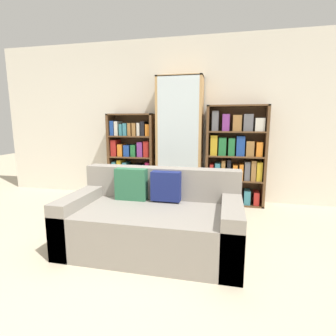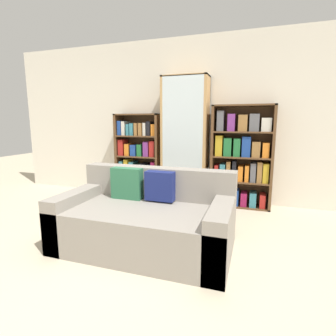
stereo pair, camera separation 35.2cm
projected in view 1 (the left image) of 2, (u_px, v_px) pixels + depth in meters
ground_plane at (118, 275)px, 2.31m from camera, size 16.00×16.00×0.00m
wall_back at (174, 121)px, 4.51m from camera, size 6.58×0.06×2.70m
couch at (154, 221)px, 2.79m from camera, size 1.81×0.98×0.81m
bookshelf_left at (132, 159)px, 4.58m from camera, size 0.81×0.32×1.47m
display_cabinet at (180, 141)px, 4.33m from camera, size 0.74×0.36×2.05m
bookshelf_right at (235, 157)px, 4.19m from camera, size 0.93×0.32×1.59m
wine_bottle at (214, 201)px, 3.99m from camera, size 0.08×0.08×0.35m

